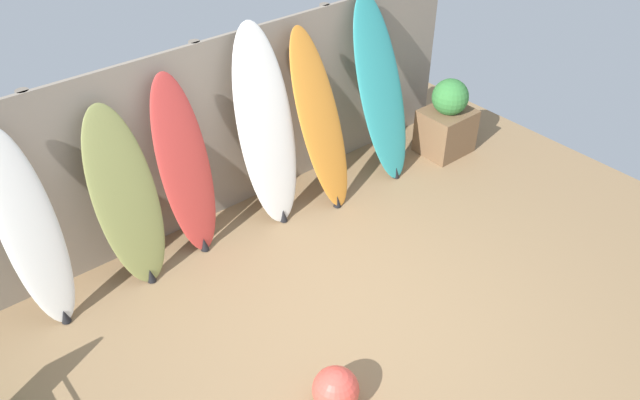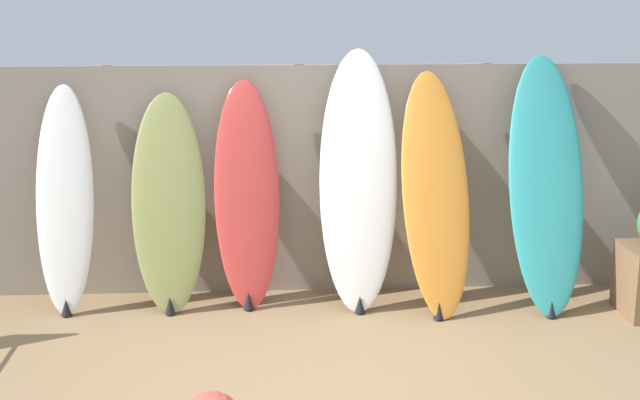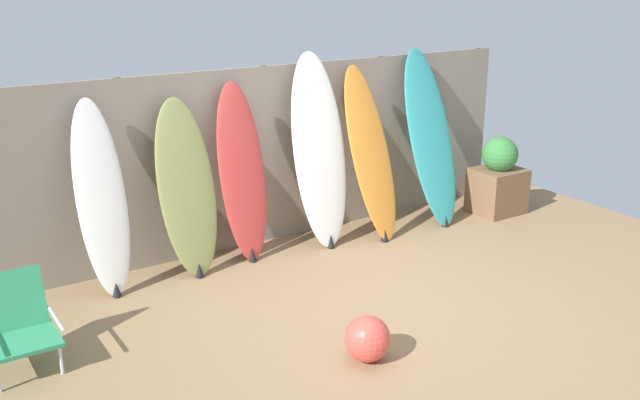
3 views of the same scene
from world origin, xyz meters
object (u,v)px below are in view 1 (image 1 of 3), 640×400
at_px(surfboard_white_3, 266,129).
at_px(surfboard_white_0, 31,232).
at_px(surfboard_orange_4, 320,122).
at_px(beach_ball, 336,390).
at_px(surfboard_olive_1, 126,199).
at_px(surfboard_teal_5, 381,90).
at_px(surfboard_red_2, 185,168).
at_px(planter_box, 447,120).

bearing_deg(surfboard_white_3, surfboard_white_0, 178.78).
height_order(surfboard_orange_4, beach_ball, surfboard_orange_4).
xyz_separation_m(surfboard_olive_1, surfboard_teal_5, (2.82, -0.09, 0.13)).
distance_m(surfboard_white_0, surfboard_olive_1, 0.77).
height_order(surfboard_white_3, surfboard_teal_5, surfboard_white_3).
xyz_separation_m(surfboard_white_0, beach_ball, (1.20, -2.20, -0.66)).
bearing_deg(surfboard_orange_4, surfboard_white_3, 170.00).
xyz_separation_m(surfboard_white_3, surfboard_teal_5, (1.40, -0.07, -0.03)).
bearing_deg(surfboard_orange_4, beach_ball, -126.92).
xyz_separation_m(surfboard_red_2, surfboard_white_3, (0.83, -0.06, 0.12)).
xyz_separation_m(surfboard_orange_4, surfboard_teal_5, (0.84, 0.03, 0.06)).
xyz_separation_m(surfboard_orange_4, beach_ball, (-1.54, -2.06, -0.70)).
relative_size(surfboard_white_3, surfboard_teal_5, 1.03).
bearing_deg(surfboard_white_0, beach_ball, -61.40).
relative_size(planter_box, beach_ball, 2.64).
bearing_deg(surfboard_red_2, beach_ball, -93.79).
xyz_separation_m(surfboard_teal_5, planter_box, (0.83, -0.26, -0.54)).
height_order(surfboard_orange_4, planter_box, surfboard_orange_4).
distance_m(surfboard_olive_1, surfboard_red_2, 0.59).
bearing_deg(surfboard_orange_4, surfboard_teal_5, 2.06).
xyz_separation_m(surfboard_white_3, beach_ball, (-0.98, -2.15, -0.79)).
bearing_deg(surfboard_teal_5, surfboard_olive_1, 178.14).
xyz_separation_m(surfboard_white_0, surfboard_teal_5, (3.58, -0.12, 0.10)).
distance_m(surfboard_olive_1, surfboard_teal_5, 2.82).
bearing_deg(surfboard_orange_4, surfboard_red_2, 173.48).
xyz_separation_m(surfboard_olive_1, surfboard_white_3, (1.41, -0.02, 0.16)).
bearing_deg(beach_ball, surfboard_white_3, 65.59).
bearing_deg(planter_box, surfboard_white_3, 171.59).
distance_m(surfboard_red_2, surfboard_orange_4, 1.41).
height_order(surfboard_white_0, surfboard_teal_5, surfboard_teal_5).
height_order(surfboard_red_2, surfboard_orange_4, surfboard_orange_4).
xyz_separation_m(surfboard_white_0, surfboard_orange_4, (2.74, -0.15, 0.04)).
xyz_separation_m(surfboard_white_0, surfboard_white_3, (2.18, -0.05, 0.13)).
height_order(surfboard_white_0, planter_box, surfboard_white_0).
relative_size(surfboard_red_2, surfboard_orange_4, 0.97).
bearing_deg(surfboard_teal_5, surfboard_red_2, 176.68).
height_order(surfboard_white_0, surfboard_red_2, surfboard_red_2).
height_order(surfboard_white_3, planter_box, surfboard_white_3).
distance_m(surfboard_white_0, surfboard_teal_5, 3.58).
bearing_deg(surfboard_teal_5, surfboard_orange_4, -177.94).
relative_size(surfboard_orange_4, beach_ball, 5.24).
relative_size(surfboard_white_0, planter_box, 1.89).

